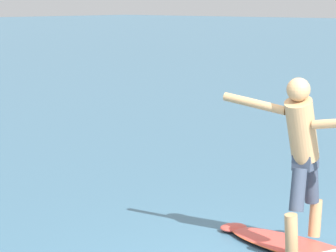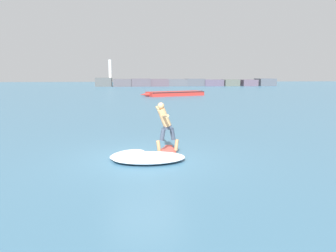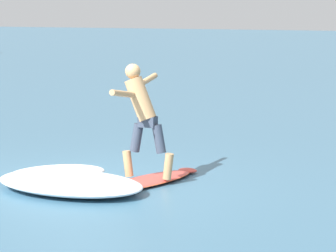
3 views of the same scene
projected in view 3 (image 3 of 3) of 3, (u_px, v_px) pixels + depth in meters
The scene contains 5 objects.
ground_plane at pixel (80, 185), 12.15m from camera, with size 200.00×200.00×0.00m, color #3E6C88.
surfboard at pixel (150, 180), 12.31m from camera, with size 0.88×2.19×0.22m.
surfer at pixel (142, 111), 12.16m from camera, with size 0.86×1.66×1.76m.
wave_foam_at_tail at pixel (70, 183), 11.75m from camera, with size 2.42×1.50×0.25m.
wave_foam_at_nose at pixel (57, 173), 12.60m from camera, with size 1.68×1.76×0.20m.
Camera 3 is at (7.24, -9.54, 2.63)m, focal length 85.00 mm.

